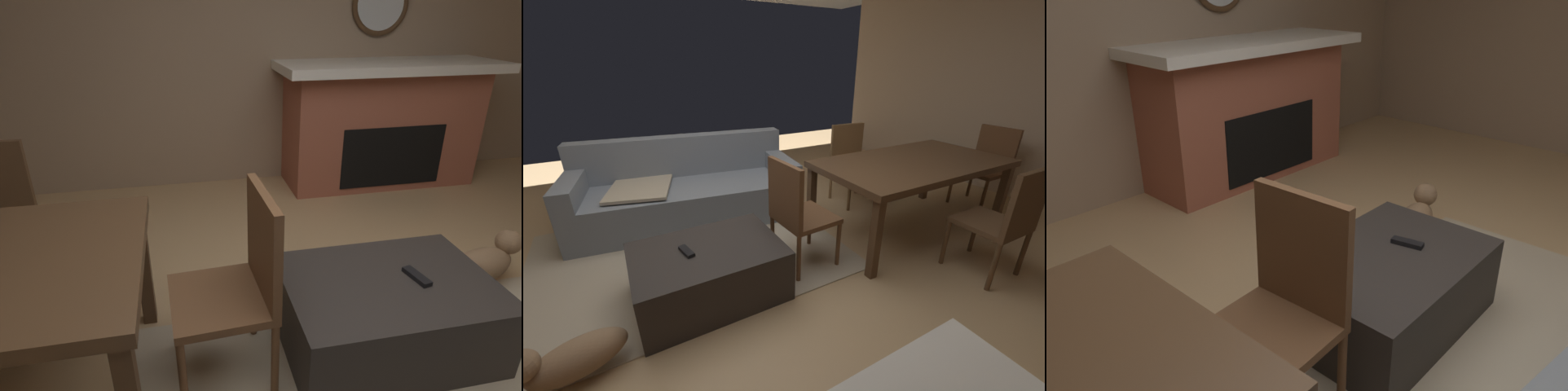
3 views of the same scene
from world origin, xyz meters
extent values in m
plane|color=tan|center=(0.00, 0.00, 0.00)|extent=(8.98, 8.98, 0.00)
cube|color=#9E846B|center=(0.00, -2.69, 1.37)|extent=(7.88, 0.12, 2.74)
cube|color=tan|center=(-0.26, 0.44, 0.01)|extent=(2.60, 2.00, 0.01)
cube|color=#9E5642|center=(-1.23, -2.33, 0.54)|extent=(1.79, 0.60, 1.09)
cube|color=black|center=(-1.23, -2.07, 0.35)|extent=(0.99, 0.10, 0.56)
cube|color=white|center=(-1.23, -2.28, 1.13)|extent=(2.03, 0.76, 0.08)
cube|color=#2D2826|center=(-0.26, -0.22, 0.20)|extent=(1.03, 0.72, 0.40)
cube|color=black|center=(-0.40, -0.20, 0.41)|extent=(0.08, 0.17, 0.02)
cube|color=#513823|center=(0.93, -0.64, 0.34)|extent=(0.07, 0.07, 0.68)
cube|color=brown|center=(0.57, -0.20, 0.43)|extent=(0.46, 0.46, 0.04)
cube|color=brown|center=(0.37, -0.21, 0.69)|extent=(0.06, 0.44, 0.48)
cylinder|color=brown|center=(0.78, -0.39, 0.21)|extent=(0.04, 0.04, 0.41)
cylinder|color=brown|center=(0.36, -0.01, 0.21)|extent=(0.04, 0.04, 0.41)
cylinder|color=brown|center=(0.38, -0.41, 0.21)|extent=(0.04, 0.04, 0.41)
ellipsoid|color=#8C6B4C|center=(-1.07, -0.55, 0.15)|extent=(0.52, 0.32, 0.21)
sphere|color=#8C6B4C|center=(-1.29, -0.60, 0.27)|extent=(0.16, 0.16, 0.16)
camera|label=1|loc=(0.70, 1.32, 1.63)|focal=29.00mm
camera|label=2|loc=(-0.70, -2.14, 1.61)|focal=21.63mm
camera|label=3|loc=(1.58, 0.91, 1.65)|focal=34.67mm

